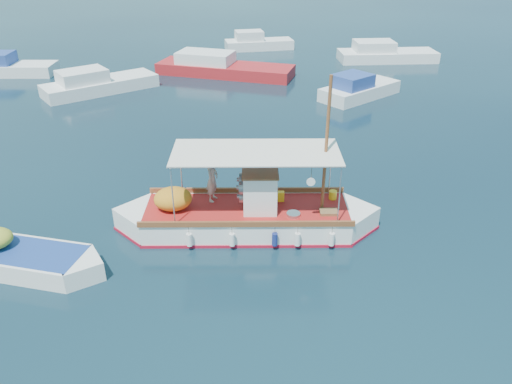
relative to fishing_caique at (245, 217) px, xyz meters
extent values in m
plane|color=black|center=(0.79, -0.45, -0.52)|extent=(160.00, 160.00, 0.00)
cube|color=white|center=(0.06, -0.01, -0.18)|extent=(7.46, 3.42, 1.05)
cube|color=white|center=(-3.50, 0.51, -0.18)|extent=(2.37, 2.37, 1.05)
cube|color=white|center=(3.62, -0.54, -0.18)|extent=(2.37, 2.37, 1.05)
cube|color=#A30F24|center=(0.06, -0.01, -0.50)|extent=(7.57, 3.51, 0.17)
cube|color=#A11B19|center=(0.06, -0.01, 0.33)|extent=(7.44, 3.23, 0.06)
cube|color=brown|center=(0.24, 1.18, 0.44)|extent=(7.22, 1.15, 0.19)
cube|color=brown|center=(-0.11, -1.21, 0.44)|extent=(7.22, 1.15, 0.19)
cube|color=white|center=(0.53, -0.08, 1.07)|extent=(1.32, 1.40, 1.44)
cube|color=brown|center=(0.53, -0.08, 1.81)|extent=(1.43, 1.51, 0.06)
cylinder|color=slate|center=(-0.13, -0.30, 1.35)|extent=(0.28, 0.50, 0.48)
cylinder|color=slate|center=(-0.04, 0.31, 1.35)|extent=(0.28, 0.50, 0.48)
cylinder|color=slate|center=(-0.08, 0.01, 0.83)|extent=(0.28, 0.50, 0.48)
cylinder|color=brown|center=(2.72, -0.40, 2.74)|extent=(0.13, 0.13, 4.79)
cylinder|color=brown|center=(1.96, -0.29, 2.36)|extent=(1.72, 0.33, 0.08)
cylinder|color=silver|center=(-2.16, 1.38, 1.43)|extent=(0.05, 0.05, 2.16)
cylinder|color=silver|center=(-2.46, -0.71, 1.43)|extent=(0.05, 0.05, 2.16)
cylinder|color=silver|center=(3.25, 0.58, 1.43)|extent=(0.05, 0.05, 2.16)
cylinder|color=silver|center=(2.94, -1.50, 1.43)|extent=(0.05, 0.05, 2.16)
cube|color=beige|center=(0.39, -0.06, 2.52)|extent=(5.93, 3.10, 0.04)
ellipsoid|color=orange|center=(-2.50, 0.36, 0.75)|extent=(1.49, 1.32, 0.81)
cube|color=#FAB116|center=(1.37, 0.33, 0.54)|extent=(0.26, 0.21, 0.38)
cylinder|color=#FAB116|center=(3.29, 0.19, 0.51)|extent=(0.33, 0.33, 0.33)
cube|color=brown|center=(2.85, -0.81, 0.40)|extent=(0.68, 0.52, 0.12)
cylinder|color=#B2B2B2|center=(1.60, -0.77, 0.40)|extent=(0.54, 0.54, 0.12)
cylinder|color=white|center=(2.00, -1.32, 1.91)|extent=(0.29, 0.07, 0.29)
cylinder|color=white|center=(-2.03, -1.06, -0.08)|extent=(0.22, 0.22, 0.46)
cylinder|color=navy|center=(0.81, -1.48, -0.08)|extent=(0.22, 0.22, 0.46)
cylinder|color=white|center=(2.71, -1.76, -0.08)|extent=(0.22, 0.22, 0.46)
imported|color=#B2A393|center=(-1.07, 0.78, 1.20)|extent=(0.63, 0.73, 1.69)
cube|color=white|center=(-7.50, -1.18, -0.28)|extent=(4.72, 3.24, 0.86)
cube|color=white|center=(-5.46, -2.00, -0.28)|extent=(1.59, 1.59, 0.86)
cube|color=navy|center=(-7.50, -1.18, 0.13)|extent=(4.65, 3.06, 0.05)
cube|color=silver|center=(-7.16, 18.26, -0.22)|extent=(7.60, 5.55, 1.00)
cube|color=silver|center=(-8.13, 17.75, 0.68)|extent=(3.54, 3.17, 0.80)
cube|color=#A71B20|center=(1.38, 21.09, -0.22)|extent=(10.20, 6.75, 1.00)
cube|color=silver|center=(0.02, 21.72, 0.68)|extent=(4.61, 3.84, 0.80)
cube|color=silver|center=(9.37, 14.50, -0.22)|extent=(5.88, 4.76, 1.00)
cube|color=navy|center=(8.66, 14.07, 0.68)|extent=(2.87, 2.75, 0.80)
cube|color=silver|center=(14.78, 23.41, -0.22)|extent=(7.95, 3.25, 1.00)
cube|color=silver|center=(13.63, 23.51, 0.68)|extent=(3.28, 2.47, 0.80)
cube|color=silver|center=(-14.25, 23.66, -0.22)|extent=(6.78, 3.24, 1.00)
cube|color=silver|center=(5.22, 29.29, -0.22)|extent=(5.99, 2.27, 1.00)
cube|color=silver|center=(4.33, 29.25, 0.68)|extent=(2.44, 1.81, 0.80)
camera|label=1|loc=(-1.96, -15.25, 9.26)|focal=35.00mm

